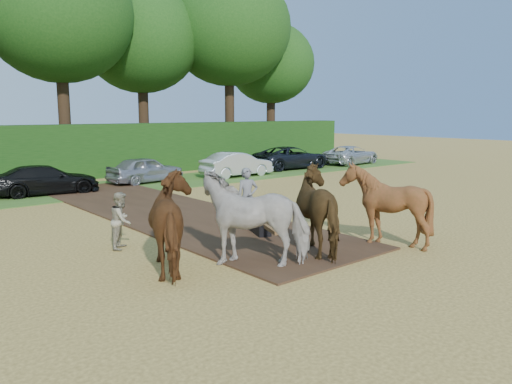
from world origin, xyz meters
TOP-DOWN VIEW (x-y plane):
  - ground at (0.00, 0.00)m, footprint 120.00×120.00m
  - earth_strip at (1.50, 7.00)m, footprint 4.50×17.00m
  - grass_verge at (0.00, 14.00)m, footprint 50.00×5.00m
  - hedgerow at (0.00, 18.50)m, footprint 46.00×1.60m
  - spectator_near at (-1.94, 3.45)m, footprint 0.94×0.95m
  - plough_team at (1.05, 0.03)m, footprint 7.91×5.90m
  - parked_cars at (3.66, 14.02)m, footprint 40.87×3.52m

SIDE VIEW (x-z plane):
  - ground at x=0.00m, z-range 0.00..0.00m
  - grass_verge at x=0.00m, z-range 0.00..0.03m
  - earth_strip at x=1.50m, z-range 0.00..0.05m
  - parked_cars at x=3.66m, z-range -0.04..1.44m
  - spectator_near at x=-1.94m, z-range 0.00..1.55m
  - plough_team at x=1.05m, z-range -0.01..2.27m
  - hedgerow at x=0.00m, z-range 0.00..3.00m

